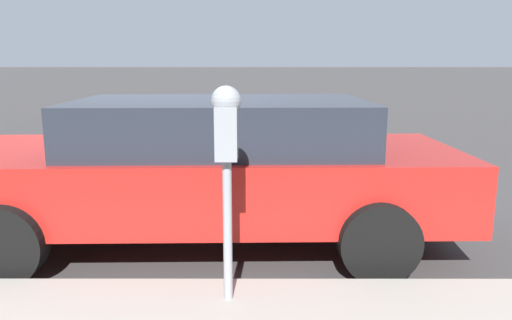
% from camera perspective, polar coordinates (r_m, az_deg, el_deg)
% --- Properties ---
extents(ground_plane, '(220.00, 220.00, 0.00)m').
position_cam_1_polar(ground_plane, '(6.00, -11.00, -5.43)').
color(ground_plane, '#3D3A3A').
extents(parking_meter, '(0.21, 0.19, 1.43)m').
position_cam_1_polar(parking_meter, '(3.18, -3.39, 2.34)').
color(parking_meter, gray).
rests_on(parking_meter, sidewalk).
extents(car_red, '(2.05, 4.72, 1.36)m').
position_cam_1_polar(car_red, '(4.67, -5.65, -0.79)').
color(car_red, '#B21E19').
rests_on(car_red, ground_plane).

